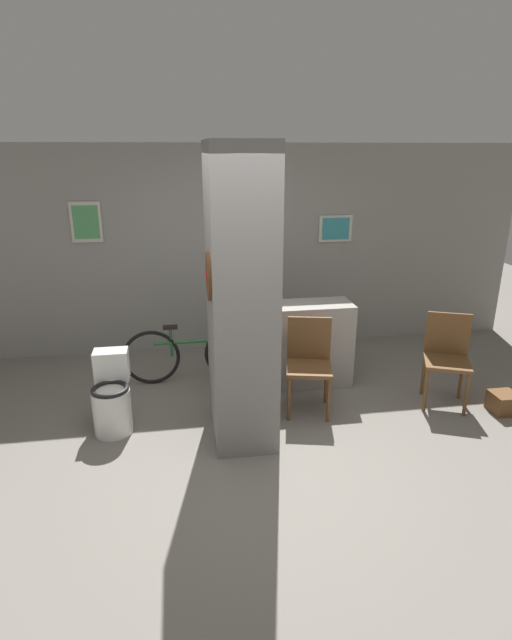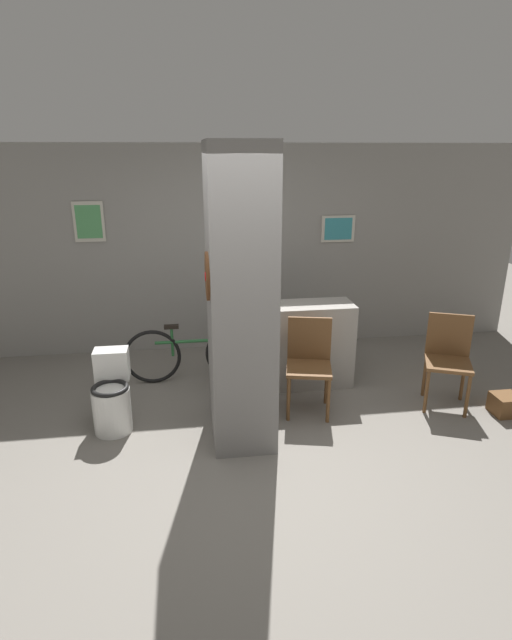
{
  "view_description": "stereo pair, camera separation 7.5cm",
  "coord_description": "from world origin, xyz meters",
  "px_view_note": "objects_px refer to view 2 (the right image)",
  "views": [
    {
      "loc": [
        -0.54,
        -3.66,
        2.53
      ],
      "look_at": [
        0.18,
        0.87,
        0.95
      ],
      "focal_mm": 28.0,
      "sensor_mm": 36.0,
      "label": 1
    },
    {
      "loc": [
        -0.47,
        -3.68,
        2.53
      ],
      "look_at": [
        0.18,
        0.87,
        0.95
      ],
      "focal_mm": 28.0,
      "sensor_mm": 36.0,
      "label": 2
    }
  ],
  "objects_px": {
    "chair_near_pillar": "(309,360)",
    "bottle_tall": "(270,296)",
    "toilet": "(112,397)",
    "bicycle": "(193,353)",
    "chair_by_doorway": "(448,356)"
  },
  "relations": [
    {
      "from": "toilet",
      "to": "chair_near_pillar",
      "type": "relative_size",
      "value": 0.78
    },
    {
      "from": "chair_by_doorway",
      "to": "bottle_tall",
      "type": "xyz_separation_m",
      "value": [
        -1.73,
        0.68,
        0.51
      ]
    },
    {
      "from": "toilet",
      "to": "chair_near_pillar",
      "type": "bearing_deg",
      "value": 3.44
    },
    {
      "from": "chair_by_doorway",
      "to": "bottle_tall",
      "type": "height_order",
      "value": "bottle_tall"
    },
    {
      "from": "bicycle",
      "to": "bottle_tall",
      "type": "height_order",
      "value": "bottle_tall"
    },
    {
      "from": "chair_by_doorway",
      "to": "bicycle",
      "type": "distance_m",
      "value": 2.73
    },
    {
      "from": "chair_near_pillar",
      "to": "bottle_tall",
      "type": "bearing_deg",
      "value": 130.03
    },
    {
      "from": "chair_by_doorway",
      "to": "bicycle",
      "type": "bearing_deg",
      "value": -176.34
    },
    {
      "from": "toilet",
      "to": "bicycle",
      "type": "relative_size",
      "value": 0.47
    },
    {
      "from": "chair_near_pillar",
      "to": "chair_by_doorway",
      "type": "bearing_deg",
      "value": 9.43
    },
    {
      "from": "toilet",
      "to": "bottle_tall",
      "type": "xyz_separation_m",
      "value": [
        1.62,
        0.7,
        0.72
      ]
    },
    {
      "from": "chair_near_pillar",
      "to": "chair_by_doorway",
      "type": "xyz_separation_m",
      "value": [
        1.43,
        -0.09,
        0.0
      ]
    },
    {
      "from": "toilet",
      "to": "bottle_tall",
      "type": "relative_size",
      "value": 2.55
    },
    {
      "from": "chair_near_pillar",
      "to": "bicycle",
      "type": "bearing_deg",
      "value": 157.42
    },
    {
      "from": "bottle_tall",
      "to": "toilet",
      "type": "bearing_deg",
      "value": -156.62
    }
  ]
}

